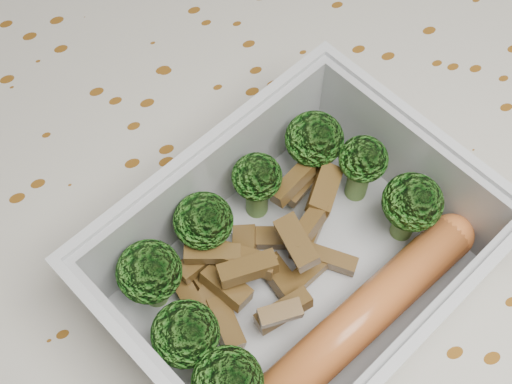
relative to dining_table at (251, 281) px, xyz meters
name	(u,v)px	position (x,y,z in m)	size (l,w,h in m)	color
dining_table	(251,281)	(0.00, 0.00, 0.00)	(1.40, 0.90, 0.75)	brown
tablecloth	(250,251)	(0.00, 0.00, 0.05)	(1.46, 0.96, 0.19)	beige
lunch_container	(296,270)	(0.01, -0.05, 0.11)	(0.23, 0.21, 0.07)	silver
broccoli_florets	(261,243)	(-0.01, -0.03, 0.13)	(0.18, 0.14, 0.05)	#608C3F
meat_pile	(262,259)	(-0.01, -0.03, 0.11)	(0.11, 0.09, 0.03)	brown
sausage	(360,320)	(0.03, -0.08, 0.11)	(0.16, 0.07, 0.03)	#D06B30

